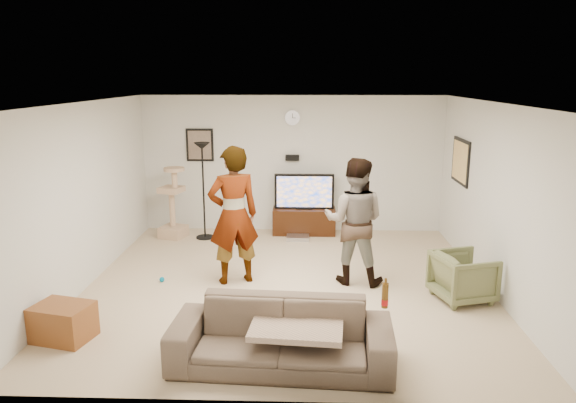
{
  "coord_description": "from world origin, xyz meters",
  "views": [
    {
      "loc": [
        0.26,
        -6.99,
        2.84
      ],
      "look_at": [
        0.01,
        0.2,
        1.14
      ],
      "focal_mm": 33.38,
      "sensor_mm": 36.0,
      "label": 1
    }
  ],
  "objects_px": {
    "floor_lamp": "(203,191)",
    "person_right": "(354,221)",
    "tv_stand": "(304,221)",
    "person_left": "(233,215)",
    "cat_tree": "(172,202)",
    "sofa": "(281,336)",
    "armchair": "(463,277)",
    "tv": "(304,191)",
    "beer_bottle": "(385,295)",
    "side_table": "(63,322)"
  },
  "relations": [
    {
      "from": "floor_lamp",
      "to": "person_right",
      "type": "relative_size",
      "value": 0.97
    },
    {
      "from": "tv_stand",
      "to": "person_left",
      "type": "xyz_separation_m",
      "value": [
        -0.96,
        -2.41,
        0.73
      ]
    },
    {
      "from": "cat_tree",
      "to": "sofa",
      "type": "relative_size",
      "value": 0.59
    },
    {
      "from": "tv_stand",
      "to": "armchair",
      "type": "xyz_separation_m",
      "value": [
        2.07,
        -2.94,
        0.08
      ]
    },
    {
      "from": "tv",
      "to": "floor_lamp",
      "type": "distance_m",
      "value": 1.81
    },
    {
      "from": "cat_tree",
      "to": "tv_stand",
      "type": "bearing_deg",
      "value": 7.68
    },
    {
      "from": "sofa",
      "to": "cat_tree",
      "type": "bearing_deg",
      "value": 120.02
    },
    {
      "from": "cat_tree",
      "to": "person_right",
      "type": "height_order",
      "value": "person_right"
    },
    {
      "from": "person_left",
      "to": "cat_tree",
      "type": "bearing_deg",
      "value": -78.01
    },
    {
      "from": "tv",
      "to": "cat_tree",
      "type": "distance_m",
      "value": 2.38
    },
    {
      "from": "tv_stand",
      "to": "tv",
      "type": "relative_size",
      "value": 1.06
    },
    {
      "from": "sofa",
      "to": "beer_bottle",
      "type": "bearing_deg",
      "value": 3.49
    },
    {
      "from": "tv",
      "to": "armchair",
      "type": "height_order",
      "value": "tv"
    },
    {
      "from": "person_right",
      "to": "beer_bottle",
      "type": "xyz_separation_m",
      "value": [
        0.1,
        -2.28,
        -0.12
      ]
    },
    {
      "from": "floor_lamp",
      "to": "beer_bottle",
      "type": "distance_m",
      "value": 5.0
    },
    {
      "from": "tv",
      "to": "beer_bottle",
      "type": "relative_size",
      "value": 4.3
    },
    {
      "from": "tv",
      "to": "floor_lamp",
      "type": "height_order",
      "value": "floor_lamp"
    },
    {
      "from": "floor_lamp",
      "to": "armchair",
      "type": "xyz_separation_m",
      "value": [
        3.84,
        -2.59,
        -0.54
      ]
    },
    {
      "from": "tv",
      "to": "floor_lamp",
      "type": "bearing_deg",
      "value": -168.97
    },
    {
      "from": "floor_lamp",
      "to": "cat_tree",
      "type": "distance_m",
      "value": 0.62
    },
    {
      "from": "tv_stand",
      "to": "armchair",
      "type": "relative_size",
      "value": 1.65
    },
    {
      "from": "beer_bottle",
      "to": "person_right",
      "type": "bearing_deg",
      "value": 92.62
    },
    {
      "from": "person_left",
      "to": "floor_lamp",
      "type": "bearing_deg",
      "value": -90.16
    },
    {
      "from": "beer_bottle",
      "to": "tv_stand",
      "type": "bearing_deg",
      "value": 99.9
    },
    {
      "from": "side_table",
      "to": "person_left",
      "type": "bearing_deg",
      "value": 46.67
    },
    {
      "from": "tv_stand",
      "to": "cat_tree",
      "type": "xyz_separation_m",
      "value": [
        -2.35,
        -0.32,
        0.41
      ]
    },
    {
      "from": "armchair",
      "to": "tv_stand",
      "type": "bearing_deg",
      "value": 18.54
    },
    {
      "from": "sofa",
      "to": "beer_bottle",
      "type": "relative_size",
      "value": 8.76
    },
    {
      "from": "cat_tree",
      "to": "person_right",
      "type": "bearing_deg",
      "value": -33.62
    },
    {
      "from": "beer_bottle",
      "to": "side_table",
      "type": "xyz_separation_m",
      "value": [
        -3.43,
        0.46,
        -0.56
      ]
    },
    {
      "from": "armchair",
      "to": "tv",
      "type": "bearing_deg",
      "value": 18.54
    },
    {
      "from": "tv_stand",
      "to": "side_table",
      "type": "bearing_deg",
      "value": -122.18
    },
    {
      "from": "floor_lamp",
      "to": "cat_tree",
      "type": "bearing_deg",
      "value": 177.19
    },
    {
      "from": "tv_stand",
      "to": "person_right",
      "type": "height_order",
      "value": "person_right"
    },
    {
      "from": "tv_stand",
      "to": "beer_bottle",
      "type": "relative_size",
      "value": 4.55
    },
    {
      "from": "person_right",
      "to": "person_left",
      "type": "bearing_deg",
      "value": 14.38
    },
    {
      "from": "person_left",
      "to": "sofa",
      "type": "relative_size",
      "value": 0.88
    },
    {
      "from": "side_table",
      "to": "tv",
      "type": "bearing_deg",
      "value": 57.82
    },
    {
      "from": "armchair",
      "to": "side_table",
      "type": "distance_m",
      "value": 4.85
    },
    {
      "from": "person_right",
      "to": "beer_bottle",
      "type": "distance_m",
      "value": 2.29
    },
    {
      "from": "tv_stand",
      "to": "beer_bottle",
      "type": "height_order",
      "value": "beer_bottle"
    },
    {
      "from": "sofa",
      "to": "person_left",
      "type": "bearing_deg",
      "value": 112.42
    },
    {
      "from": "floor_lamp",
      "to": "side_table",
      "type": "relative_size",
      "value": 2.84
    },
    {
      "from": "beer_bottle",
      "to": "armchair",
      "type": "bearing_deg",
      "value": 53.43
    },
    {
      "from": "sofa",
      "to": "armchair",
      "type": "height_order",
      "value": "sofa"
    },
    {
      "from": "person_right",
      "to": "sofa",
      "type": "distance_m",
      "value": 2.52
    },
    {
      "from": "tv_stand",
      "to": "floor_lamp",
      "type": "relative_size",
      "value": 0.67
    },
    {
      "from": "floor_lamp",
      "to": "person_right",
      "type": "distance_m",
      "value": 3.19
    },
    {
      "from": "floor_lamp",
      "to": "side_table",
      "type": "distance_m",
      "value": 3.97
    },
    {
      "from": "beer_bottle",
      "to": "side_table",
      "type": "bearing_deg",
      "value": 172.31
    }
  ]
}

